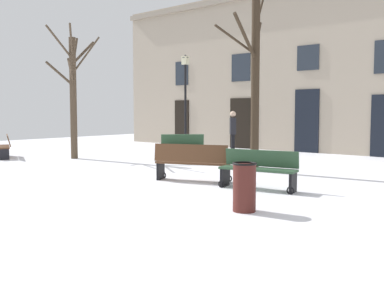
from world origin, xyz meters
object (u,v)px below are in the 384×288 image
litter_bin (244,187)px  bench_back_to_back_left (192,162)px  tree_left_of_center (255,77)px  bench_near_center_tree (183,148)px  bench_near_lamp (259,169)px  streetlamp (185,93)px  person_near_bench (233,131)px  tree_right_of_center (73,90)px  bench_facing_shops (5,146)px

litter_bin → bench_back_to_back_left: bench_back_to_back_left is taller
tree_left_of_center → bench_near_center_tree: (-3.30, 0.63, -2.27)m
tree_left_of_center → bench_near_lamp: size_ratio=3.07×
streetlamp → bench_back_to_back_left: bearing=-48.5°
bench_near_center_tree → person_near_bench: (0.22, 2.81, 0.51)m
bench_near_lamp → tree_right_of_center: bearing=162.7°
streetlamp → bench_facing_shops: bearing=-121.3°
tree_left_of_center → streetlamp: 6.50m
streetlamp → bench_near_center_tree: (2.22, -2.78, -2.06)m
bench_back_to_back_left → bench_near_lamp: (1.86, 0.10, -0.02)m
tree_right_of_center → bench_near_center_tree: size_ratio=3.33×
bench_facing_shops → person_near_bench: bearing=71.9°
tree_left_of_center → litter_bin: 5.73m
bench_near_center_tree → bench_facing_shops: size_ratio=0.82×
tree_right_of_center → litter_bin: bearing=-19.0°
litter_bin → person_near_bench: 9.81m
streetlamp → tree_left_of_center: bearing=-31.6°
tree_right_of_center → bench_facing_shops: 3.45m
tree_left_of_center → person_near_bench: size_ratio=3.15×
streetlamp → bench_near_lamp: 9.52m
tree_left_of_center → tree_right_of_center: 7.15m
bench_back_to_back_left → bench_near_lamp: 1.86m
tree_left_of_center → tree_right_of_center: tree_left_of_center is taller
bench_back_to_back_left → litter_bin: bearing=124.4°
bench_facing_shops → bench_near_lamp: (10.94, 0.29, 0.02)m
tree_left_of_center → bench_back_to_back_left: tree_left_of_center is taller
litter_bin → bench_near_lamp: (-0.94, 2.05, 0.03)m
tree_right_of_center → bench_near_center_tree: 4.66m
streetlamp → litter_bin: (8.11, -7.96, -2.11)m
tree_left_of_center → litter_bin: size_ratio=6.46×
litter_bin → bench_facing_shops: size_ratio=0.49×
streetlamp → bench_near_lamp: streetlamp is taller
litter_bin → streetlamp: bearing=135.5°
tree_right_of_center → bench_near_lamp: bearing=-8.2°
bench_facing_shops → bench_near_lamp: bearing=28.3°
litter_bin → tree_right_of_center: bearing=161.0°
bench_near_center_tree → bench_near_lamp: 5.86m
bench_near_lamp → bench_back_to_back_left: bearing=173.8°
bench_facing_shops → tree_left_of_center: bearing=43.6°
bench_facing_shops → person_near_bench: person_near_bench is taller
litter_bin → bench_near_lamp: bench_near_lamp is taller
tree_left_of_center → bench_near_lamp: bearing=-56.7°
streetlamp → person_near_bench: (2.45, 0.04, -1.56)m
tree_right_of_center → bench_near_lamp: tree_right_of_center is taller
bench_back_to_back_left → bench_facing_shops: bench_back_to_back_left is taller
streetlamp → bench_near_center_tree: bearing=-51.3°
tree_left_of_center → bench_near_center_tree: size_ratio=3.84×
tree_right_of_center → bench_facing_shops: tree_right_of_center is taller
bench_near_center_tree → bench_facing_shops: bench_near_center_tree is taller
bench_near_lamp → tree_left_of_center: bearing=114.2°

